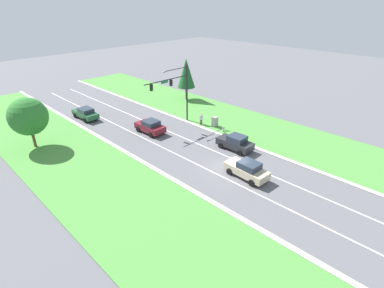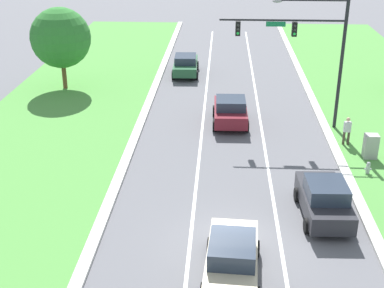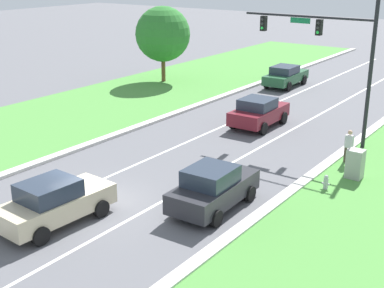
{
  "view_description": "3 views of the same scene",
  "coord_description": "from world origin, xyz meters",
  "px_view_note": "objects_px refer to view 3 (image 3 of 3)",
  "views": [
    {
      "loc": [
        -21.6,
        -15.54,
        15.85
      ],
      "look_at": [
        -1.24,
        4.64,
        1.74
      ],
      "focal_mm": 28.0,
      "sensor_mm": 36.0,
      "label": 1
    },
    {
      "loc": [
        -0.69,
        -17.56,
        12.22
      ],
      "look_at": [
        -2.09,
        6.68,
        1.51
      ],
      "focal_mm": 50.0,
      "sensor_mm": 36.0,
      "label": 2
    },
    {
      "loc": [
        14.2,
        -13.27,
        9.14
      ],
      "look_at": [
        1.27,
        4.77,
        1.56
      ],
      "focal_mm": 50.0,
      "sensor_mm": 36.0,
      "label": 3
    }
  ],
  "objects_px": {
    "burgundy_sedan": "(259,112)",
    "oak_near_left_tree": "(163,34)",
    "pedestrian": "(349,145)",
    "charcoal_sedan": "(213,188)",
    "forest_sedan": "(285,76)",
    "traffic_signal_mast": "(333,43)",
    "utility_cabinet": "(355,165)",
    "champagne_sedan": "(54,202)",
    "fire_hydrant": "(326,183)"
  },
  "relations": [
    {
      "from": "burgundy_sedan",
      "to": "oak_near_left_tree",
      "type": "xyz_separation_m",
      "value": [
        -12.11,
        6.32,
        2.94
      ]
    },
    {
      "from": "pedestrian",
      "to": "oak_near_left_tree",
      "type": "xyz_separation_m",
      "value": [
        -18.57,
        9.28,
        2.87
      ]
    },
    {
      "from": "burgundy_sedan",
      "to": "charcoal_sedan",
      "type": "height_order",
      "value": "charcoal_sedan"
    },
    {
      "from": "charcoal_sedan",
      "to": "forest_sedan",
      "type": "bearing_deg",
      "value": 107.22
    },
    {
      "from": "traffic_signal_mast",
      "to": "charcoal_sedan",
      "type": "xyz_separation_m",
      "value": [
        -0.37,
        -10.34,
        -4.38
      ]
    },
    {
      "from": "burgundy_sedan",
      "to": "utility_cabinet",
      "type": "bearing_deg",
      "value": -33.27
    },
    {
      "from": "charcoal_sedan",
      "to": "champagne_sedan",
      "type": "height_order",
      "value": "charcoal_sedan"
    },
    {
      "from": "traffic_signal_mast",
      "to": "forest_sedan",
      "type": "xyz_separation_m",
      "value": [
        -7.77,
        10.95,
        -4.41
      ]
    },
    {
      "from": "pedestrian",
      "to": "fire_hydrant",
      "type": "height_order",
      "value": "pedestrian"
    },
    {
      "from": "traffic_signal_mast",
      "to": "champagne_sedan",
      "type": "bearing_deg",
      "value": -106.38
    },
    {
      "from": "forest_sedan",
      "to": "utility_cabinet",
      "type": "distance_m",
      "value": 18.69
    },
    {
      "from": "charcoal_sedan",
      "to": "fire_hydrant",
      "type": "height_order",
      "value": "charcoal_sedan"
    },
    {
      "from": "burgundy_sedan",
      "to": "champagne_sedan",
      "type": "relative_size",
      "value": 0.94
    },
    {
      "from": "pedestrian",
      "to": "oak_near_left_tree",
      "type": "height_order",
      "value": "oak_near_left_tree"
    },
    {
      "from": "utility_cabinet",
      "to": "oak_near_left_tree",
      "type": "distance_m",
      "value": 22.56
    },
    {
      "from": "forest_sedan",
      "to": "traffic_signal_mast",
      "type": "bearing_deg",
      "value": -56.15
    },
    {
      "from": "traffic_signal_mast",
      "to": "forest_sedan",
      "type": "height_order",
      "value": "traffic_signal_mast"
    },
    {
      "from": "burgundy_sedan",
      "to": "fire_hydrant",
      "type": "distance_m",
      "value": 9.46
    },
    {
      "from": "champagne_sedan",
      "to": "fire_hydrant",
      "type": "relative_size",
      "value": 6.41
    },
    {
      "from": "champagne_sedan",
      "to": "utility_cabinet",
      "type": "xyz_separation_m",
      "value": [
        7.44,
        10.53,
        -0.17
      ]
    },
    {
      "from": "charcoal_sedan",
      "to": "fire_hydrant",
      "type": "distance_m",
      "value": 5.13
    },
    {
      "from": "burgundy_sedan",
      "to": "fire_hydrant",
      "type": "xyz_separation_m",
      "value": [
        6.83,
        -6.53,
        -0.52
      ]
    },
    {
      "from": "charcoal_sedan",
      "to": "oak_near_left_tree",
      "type": "relative_size",
      "value": 0.72
    },
    {
      "from": "oak_near_left_tree",
      "to": "burgundy_sedan",
      "type": "bearing_deg",
      "value": -27.58
    },
    {
      "from": "fire_hydrant",
      "to": "oak_near_left_tree",
      "type": "xyz_separation_m",
      "value": [
        -18.93,
        12.85,
        3.47
      ]
    },
    {
      "from": "burgundy_sedan",
      "to": "charcoal_sedan",
      "type": "distance_m",
      "value": 11.41
    },
    {
      "from": "traffic_signal_mast",
      "to": "charcoal_sedan",
      "type": "relative_size",
      "value": 1.84
    },
    {
      "from": "burgundy_sedan",
      "to": "pedestrian",
      "type": "bearing_deg",
      "value": -25.66
    },
    {
      "from": "pedestrian",
      "to": "champagne_sedan",
      "type": "bearing_deg",
      "value": 58.41
    },
    {
      "from": "burgundy_sedan",
      "to": "fire_hydrant",
      "type": "bearing_deg",
      "value": -44.83
    },
    {
      "from": "traffic_signal_mast",
      "to": "charcoal_sedan",
      "type": "bearing_deg",
      "value": -92.04
    },
    {
      "from": "fire_hydrant",
      "to": "oak_near_left_tree",
      "type": "distance_m",
      "value": 23.14
    },
    {
      "from": "champagne_sedan",
      "to": "fire_hydrant",
      "type": "bearing_deg",
      "value": 54.65
    },
    {
      "from": "pedestrian",
      "to": "burgundy_sedan",
      "type": "bearing_deg",
      "value": -28.01
    },
    {
      "from": "charcoal_sedan",
      "to": "champagne_sedan",
      "type": "relative_size",
      "value": 0.96
    },
    {
      "from": "burgundy_sedan",
      "to": "utility_cabinet",
      "type": "xyz_separation_m",
      "value": [
        7.37,
        -4.63,
        -0.18
      ]
    },
    {
      "from": "burgundy_sedan",
      "to": "oak_near_left_tree",
      "type": "bearing_deg",
      "value": 151.31
    },
    {
      "from": "fire_hydrant",
      "to": "burgundy_sedan",
      "type": "bearing_deg",
      "value": 136.28
    },
    {
      "from": "forest_sedan",
      "to": "utility_cabinet",
      "type": "xyz_separation_m",
      "value": [
        10.86,
        -15.21,
        -0.14
      ]
    },
    {
      "from": "traffic_signal_mast",
      "to": "burgundy_sedan",
      "type": "bearing_deg",
      "value": 175.08
    },
    {
      "from": "traffic_signal_mast",
      "to": "fire_hydrant",
      "type": "xyz_separation_m",
      "value": [
        2.54,
        -6.16,
        -4.9
      ]
    },
    {
      "from": "champagne_sedan",
      "to": "traffic_signal_mast",
      "type": "bearing_deg",
      "value": 76.87
    },
    {
      "from": "utility_cabinet",
      "to": "fire_hydrant",
      "type": "xyz_separation_m",
      "value": [
        -0.54,
        -1.89,
        -0.35
      ]
    },
    {
      "from": "burgundy_sedan",
      "to": "pedestrian",
      "type": "xyz_separation_m",
      "value": [
        6.46,
        -2.95,
        0.07
      ]
    },
    {
      "from": "oak_near_left_tree",
      "to": "charcoal_sedan",
      "type": "bearing_deg",
      "value": -46.76
    },
    {
      "from": "forest_sedan",
      "to": "oak_near_left_tree",
      "type": "bearing_deg",
      "value": -155.23
    },
    {
      "from": "fire_hydrant",
      "to": "oak_near_left_tree",
      "type": "height_order",
      "value": "oak_near_left_tree"
    },
    {
      "from": "champagne_sedan",
      "to": "pedestrian",
      "type": "bearing_deg",
      "value": 65.13
    },
    {
      "from": "utility_cabinet",
      "to": "pedestrian",
      "type": "height_order",
      "value": "pedestrian"
    },
    {
      "from": "forest_sedan",
      "to": "pedestrian",
      "type": "xyz_separation_m",
      "value": [
        9.95,
        -13.53,
        0.1
      ]
    }
  ]
}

